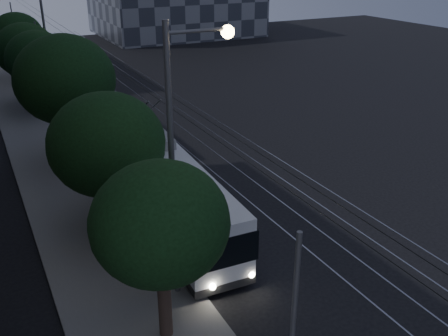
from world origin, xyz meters
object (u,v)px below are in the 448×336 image
car_white_d (62,67)px  car_white_b (72,101)px  car_white_a (106,115)px  streetlamp_near (183,142)px  pickup_silver (110,142)px  trolleybus (171,194)px  streetlamp_far (49,22)px  car_white_c (59,85)px

car_white_d → car_white_b: bearing=-78.4°
car_white_a → streetlamp_near: (-2.54, -20.92, 5.30)m
pickup_silver → car_white_a: (1.30, 5.99, -0.10)m
pickup_silver → car_white_d: pickup_silver is taller
car_white_a → streetlamp_near: size_ratio=0.40×
trolleybus → car_white_a: (1.22, 16.12, -0.95)m
car_white_a → car_white_d: (0.15, 17.56, 0.09)m
car_white_d → trolleybus: bearing=-73.6°
trolleybus → streetlamp_near: size_ratio=1.20×
car_white_a → streetlamp_near: bearing=-100.9°
streetlamp_far → streetlamp_near: bearing=-91.2°
streetlamp_far → car_white_c: bearing=79.4°
car_white_a → car_white_c: car_white_c is taller
car_white_d → car_white_a: bearing=-71.8°
car_white_c → trolleybus: bearing=-81.9°
car_white_d → car_white_c: bearing=-84.1°
pickup_silver → car_white_d: 23.60m
car_white_c → streetlamp_far: streetlamp_far is taller
car_white_b → pickup_silver: bearing=-64.9°
trolleybus → car_white_b: 20.82m
trolleybus → car_white_a: bearing=88.2°
pickup_silver → streetlamp_near: 15.85m
car_white_c → car_white_d: (1.56, 6.87, 0.08)m
pickup_silver → car_white_a: size_ratio=1.42×
car_white_d → streetlamp_near: size_ratio=0.45×
pickup_silver → car_white_d: size_ratio=1.25×
pickup_silver → car_white_a: pickup_silver is taller
trolleybus → streetlamp_far: size_ratio=1.10×
trolleybus → streetlamp_far: bearing=94.2°
streetlamp_far → pickup_silver: bearing=-87.4°
pickup_silver → streetlamp_far: 15.04m
trolleybus → pickup_silver: bearing=93.0°
pickup_silver → car_white_b: size_ratio=1.22×
trolleybus → streetlamp_far: streetlamp_far is taller
pickup_silver → car_white_b: 10.67m
streetlamp_near → streetlamp_far: streetlamp_far is taller
car_white_a → car_white_c: bearing=93.6°
trolleybus → pickup_silver: size_ratio=2.11×
trolleybus → streetlamp_near: streetlamp_near is taller
pickup_silver → streetlamp_far: size_ratio=0.52×
car_white_d → streetlamp_far: size_ratio=0.42×
car_white_b → streetlamp_far: 6.66m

